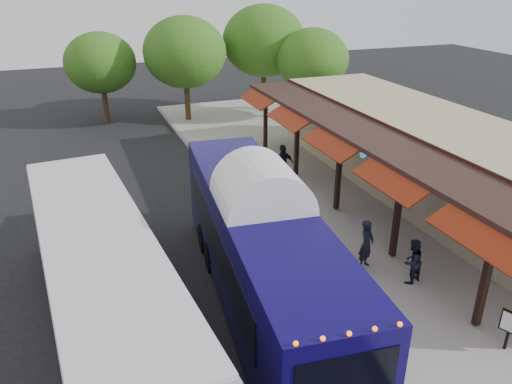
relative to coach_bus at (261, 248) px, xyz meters
name	(u,v)px	position (x,y,z in m)	size (l,w,h in m)	color
ground	(294,282)	(1.45, 0.76, -2.00)	(90.00, 90.00, 0.00)	black
sidewalk	(361,207)	(6.45, 4.76, -1.93)	(10.00, 40.00, 0.15)	#9E9B93
curb	(253,226)	(1.50, 4.76, -1.93)	(0.20, 40.00, 0.16)	gray
station_shelter	(432,158)	(9.83, 4.76, -0.16)	(8.15, 20.00, 3.60)	tan
coach_bus	(261,248)	(0.00, 0.00, 0.00)	(3.62, 11.84, 3.73)	#0F0650
city_bus	(103,282)	(-4.43, 0.16, -0.19)	(3.70, 12.38, 3.28)	gray
ped_a	(367,244)	(3.97, 0.55, -0.99)	(0.63, 0.42, 1.74)	black
ped_b	(412,261)	(4.85, -0.74, -1.09)	(0.74, 0.58, 1.52)	black
ped_c	(283,165)	(4.24, 8.10, -0.89)	(1.13, 0.47, 1.93)	black
ped_d	(242,164)	(2.52, 8.94, -0.91)	(1.21, 0.70, 1.88)	black
sign_board	(510,324)	(5.28, -4.24, -1.06)	(0.25, 0.51, 1.18)	black
tree_left	(185,52)	(2.78, 20.63, 2.54)	(5.32, 5.32, 6.82)	#382314
tree_mid	(264,41)	(8.57, 21.50, 2.88)	(5.72, 5.72, 7.33)	#382314
tree_right	(312,60)	(10.66, 18.14, 2.02)	(4.71, 4.71, 6.03)	#382314
tree_far	(100,63)	(-2.36, 22.50, 1.89)	(4.57, 4.57, 5.85)	#382314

